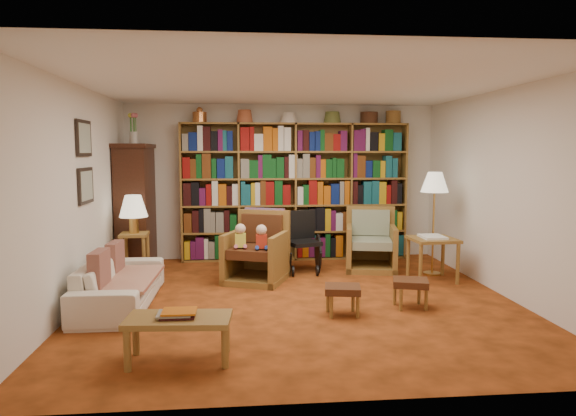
{
  "coord_description": "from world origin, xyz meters",
  "views": [
    {
      "loc": [
        -0.68,
        -5.87,
        1.74
      ],
      "look_at": [
        -0.07,
        0.6,
        1.03
      ],
      "focal_mm": 32.0,
      "sensor_mm": 36.0,
      "label": 1
    }
  ],
  "objects": [
    {
      "name": "table_lamp",
      "position": [
        -2.15,
        1.31,
        0.98
      ],
      "size": [
        0.39,
        0.39,
        0.53
      ],
      "color": "#BE8D3D",
      "rests_on": "side_table_lamp"
    },
    {
      "name": "armchair_sage",
      "position": [
        1.24,
        1.57,
        0.35
      ],
      "size": [
        0.89,
        0.9,
        0.91
      ],
      "color": "olive",
      "rests_on": "floor"
    },
    {
      "name": "sofa",
      "position": [
        -2.05,
        -0.02,
        0.26
      ],
      "size": [
        1.81,
        0.71,
        0.53
      ],
      "primitive_type": "imported",
      "rotation": [
        0.0,
        0.0,
        1.57
      ],
      "color": "silver",
      "rests_on": "floor"
    },
    {
      "name": "curio_cabinet",
      "position": [
        -2.25,
        2.0,
        0.95
      ],
      "size": [
        0.5,
        0.95,
        2.4
      ],
      "color": "#3D1A10",
      "rests_on": "floor"
    },
    {
      "name": "cushion_right",
      "position": [
        -2.18,
        -0.37,
        0.45
      ],
      "size": [
        0.14,
        0.41,
        0.41
      ],
      "primitive_type": "cube",
      "rotation": [
        0.0,
        0.0,
        -0.03
      ],
      "color": "maroon",
      "rests_on": "sofa"
    },
    {
      "name": "side_table_lamp",
      "position": [
        -2.15,
        1.31,
        0.44
      ],
      "size": [
        0.39,
        0.39,
        0.62
      ],
      "color": "olive",
      "rests_on": "floor"
    },
    {
      "name": "cushion_left",
      "position": [
        -2.18,
        0.33,
        0.45
      ],
      "size": [
        0.14,
        0.39,
        0.38
      ],
      "primitive_type": "cube",
      "rotation": [
        0.0,
        0.0,
        -0.06
      ],
      "color": "maroon",
      "rests_on": "sofa"
    },
    {
      "name": "armchair_leather",
      "position": [
        -0.48,
        1.02,
        0.39
      ],
      "size": [
        1.03,
        1.02,
        0.96
      ],
      "color": "olive",
      "rests_on": "floor"
    },
    {
      "name": "side_table_papers",
      "position": [
        1.91,
        0.77,
        0.5
      ],
      "size": [
        0.62,
        0.62,
        0.61
      ],
      "color": "olive",
      "rests_on": "floor"
    },
    {
      "name": "wall_back",
      "position": [
        0.0,
        2.5,
        1.25
      ],
      "size": [
        5.0,
        0.0,
        5.0
      ],
      "primitive_type": "plane",
      "rotation": [
        1.57,
        0.0,
        0.0
      ],
      "color": "white",
      "rests_on": "floor"
    },
    {
      "name": "framed_pictures",
      "position": [
        -2.48,
        0.3,
        1.62
      ],
      "size": [
        0.03,
        0.52,
        0.97
      ],
      "color": "black",
      "rests_on": "wall_left"
    },
    {
      "name": "wall_left",
      "position": [
        -2.5,
        0.0,
        1.25
      ],
      "size": [
        0.0,
        5.0,
        5.0
      ],
      "primitive_type": "plane",
      "rotation": [
        1.57,
        0.0,
        1.57
      ],
      "color": "white",
      "rests_on": "floor"
    },
    {
      "name": "wall_right",
      "position": [
        2.5,
        0.0,
        1.25
      ],
      "size": [
        0.0,
        5.0,
        5.0
      ],
      "primitive_type": "plane",
      "rotation": [
        1.57,
        0.0,
        -1.57
      ],
      "color": "white",
      "rests_on": "floor"
    },
    {
      "name": "footstool_b",
      "position": [
        1.21,
        -0.41,
        0.26
      ],
      "size": [
        0.46,
        0.42,
        0.32
      ],
      "color": "#542E16",
      "rests_on": "floor"
    },
    {
      "name": "ceiling",
      "position": [
        0.0,
        0.0,
        2.5
      ],
      "size": [
        5.0,
        5.0,
        0.0
      ],
      "primitive_type": "plane",
      "rotation": [
        3.14,
        0.0,
        0.0
      ],
      "color": "white",
      "rests_on": "wall_back"
    },
    {
      "name": "wheelchair",
      "position": [
        0.22,
        1.5,
        0.4
      ],
      "size": [
        0.55,
        0.71,
        0.88
      ],
      "color": "black",
      "rests_on": "floor"
    },
    {
      "name": "floor_lamp",
      "position": [
        2.04,
        1.09,
        1.26
      ],
      "size": [
        0.39,
        0.39,
        1.46
      ],
      "color": "#BE8D3D",
      "rests_on": "floor"
    },
    {
      "name": "floor",
      "position": [
        0.0,
        0.0,
        0.0
      ],
      "size": [
        5.0,
        5.0,
        0.0
      ],
      "primitive_type": "plane",
      "color": "#B04C1B",
      "rests_on": "ground"
    },
    {
      "name": "sofa_throw",
      "position": [
        -2.0,
        -0.02,
        0.3
      ],
      "size": [
        0.71,
        1.29,
        0.04
      ],
      "primitive_type": "cube",
      "rotation": [
        0.0,
        0.0,
        -0.02
      ],
      "color": "beige",
      "rests_on": "sofa"
    },
    {
      "name": "wall_front",
      "position": [
        0.0,
        -2.5,
        1.25
      ],
      "size": [
        5.0,
        0.0,
        5.0
      ],
      "primitive_type": "plane",
      "rotation": [
        -1.57,
        0.0,
        0.0
      ],
      "color": "white",
      "rests_on": "floor"
    },
    {
      "name": "footstool_a",
      "position": [
        0.4,
        -0.6,
        0.26
      ],
      "size": [
        0.42,
        0.38,
        0.32
      ],
      "color": "#542E16",
      "rests_on": "floor"
    },
    {
      "name": "bookshelf",
      "position": [
        0.2,
        2.33,
        1.17
      ],
      "size": [
        3.6,
        0.3,
        2.42
      ],
      "color": "olive",
      "rests_on": "floor"
    },
    {
      "name": "coffee_table",
      "position": [
        -1.2,
        -1.68,
        0.33
      ],
      "size": [
        0.89,
        0.49,
        0.44
      ],
      "color": "olive",
      "rests_on": "floor"
    }
  ]
}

